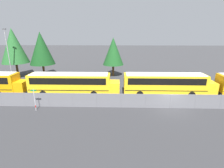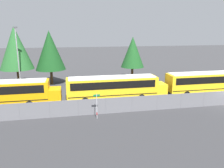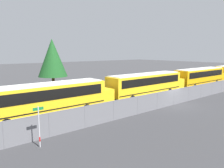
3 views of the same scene
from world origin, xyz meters
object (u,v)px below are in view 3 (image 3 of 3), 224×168
at_px(school_bus_4, 201,76).
at_px(tree_3, 52,58).
at_px(school_bus_3, 147,83).
at_px(school_bus_2, 48,98).
at_px(street_sign, 39,126).

height_order(school_bus_4, tree_3, tree_3).
distance_m(school_bus_3, tree_3, 14.43).
distance_m(school_bus_2, school_bus_3, 13.95).
bearing_deg(street_sign, tree_3, 62.74).
height_order(school_bus_2, school_bus_3, same).
bearing_deg(street_sign, school_bus_2, 61.31).
relative_size(school_bus_4, tree_3, 1.67).
relative_size(school_bus_3, school_bus_4, 1.00).
distance_m(school_bus_4, street_sign, 31.33).
bearing_deg(school_bus_4, tree_3, 152.15).
height_order(school_bus_4, street_sign, school_bus_4).
relative_size(school_bus_2, tree_3, 1.67).
bearing_deg(school_bus_2, school_bus_4, 0.34).
relative_size(school_bus_3, tree_3, 1.67).
height_order(school_bus_3, school_bus_4, same).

